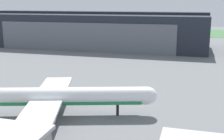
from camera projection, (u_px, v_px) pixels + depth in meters
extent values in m
plane|color=slate|center=(112.00, 100.00, 68.88)|extent=(440.00, 440.00, 0.00)
cube|color=#406E41|center=(171.00, 32.00, 220.33)|extent=(440.00, 56.00, 0.08)
cube|color=#232833|center=(96.00, 30.00, 150.39)|extent=(107.39, 36.44, 16.01)
cube|color=slate|center=(83.00, 37.00, 133.50)|extent=(81.61, 0.30, 12.81)
cube|color=#232833|center=(96.00, 13.00, 148.47)|extent=(107.39, 8.74, 1.20)
cylinder|color=white|center=(52.00, 96.00, 58.68)|extent=(37.21, 14.51, 3.51)
sphere|color=white|center=(148.00, 96.00, 59.18)|extent=(3.37, 3.37, 3.37)
cube|color=#1E7A42|center=(52.00, 101.00, 58.90)|extent=(34.33, 13.65, 0.61)
cube|color=white|center=(39.00, 114.00, 50.74)|extent=(10.07, 15.66, 0.56)
cube|color=white|center=(55.00, 87.00, 66.78)|extent=(10.07, 15.66, 0.56)
cylinder|color=gray|center=(46.00, 118.00, 52.18)|extent=(3.76, 2.83, 1.93)
cylinder|color=gray|center=(58.00, 94.00, 65.95)|extent=(3.76, 2.83, 1.93)
cylinder|color=black|center=(118.00, 110.00, 59.66)|extent=(0.56, 0.56, 2.22)
cylinder|color=black|center=(43.00, 114.00, 57.49)|extent=(0.56, 0.56, 2.22)
cylinder|color=black|center=(46.00, 107.00, 61.08)|extent=(0.56, 0.56, 2.22)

